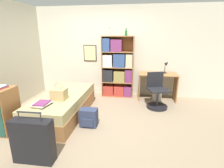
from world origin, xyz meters
The scene contains 15 objects.
ground_plane centered at (0.00, 0.00, 0.00)m, with size 14.00×14.00×0.00m, color gray.
wall_back centered at (0.00, 1.74, 1.30)m, with size 10.00×0.09×2.60m.
bed centered at (-0.67, 0.02, 0.25)m, with size 0.95×2.03×0.51m.
handbag centered at (-0.59, -0.29, 0.63)m, with size 0.29×0.25×0.37m.
book_stack_on_bed centered at (-0.78, -0.64, 0.54)m, with size 0.34×0.37×0.07m.
suitcase centered at (-0.45, -1.49, 0.33)m, with size 0.60×0.21×0.80m.
dresser centered at (-1.52, -0.81, 0.43)m, with size 0.48×0.51×0.87m.
bookcase centered at (0.38, 1.52, 0.82)m, with size 0.91×0.32×1.76m.
bottle_green centered at (0.17, 1.48, 1.85)m, with size 0.06×0.06×0.22m.
bottle_brown centered at (0.62, 1.51, 1.84)m, with size 0.07×0.07×0.20m.
desk centered at (1.54, 1.41, 0.51)m, with size 1.04×0.55×0.76m.
desk_lamp centered at (1.76, 1.51, 0.98)m, with size 0.18×0.13×0.35m.
desk_chair centered at (1.49, 0.83, 0.28)m, with size 0.60×0.60×0.89m.
backpack centered at (0.05, -0.37, 0.18)m, with size 0.35×0.25×0.37m.
waste_bin centered at (1.55, 1.36, 0.11)m, with size 0.27×0.27×0.23m.
Camera 1 is at (1.02, -3.47, 1.82)m, focal length 28.00 mm.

